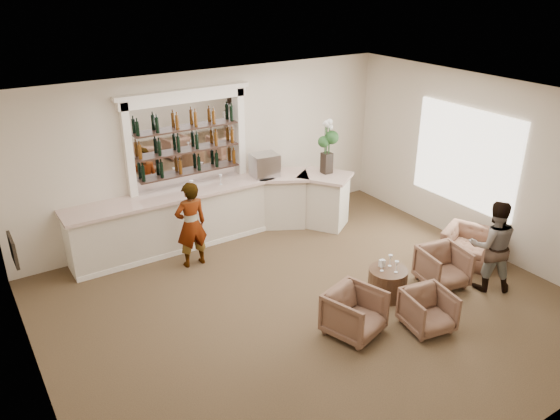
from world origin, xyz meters
The scene contains 19 objects.
ground centered at (0.00, 0.00, 0.00)m, with size 8.00×8.00×0.00m, color brown.
room_shell centered at (0.16, 0.71, 2.34)m, with size 8.04×7.02×3.32m.
bar_counter centered at (-0.16, 3.00, 0.57)m, with size 5.72×1.80×1.14m.
back_bar_alcove centered at (-0.50, 3.41, 2.03)m, with size 2.64×0.25×3.00m.
cocktail_table centered at (1.27, -0.41, 0.25)m, with size 0.64×0.64×0.50m, color #48331F.
sommelier centered at (-1.00, 2.31, 0.81)m, with size 0.59×0.39×1.62m, color gray.
guest centered at (2.90, -1.13, 0.80)m, with size 0.78×0.61×1.60m, color gray.
armchair_left centered at (0.15, -0.90, 0.36)m, with size 0.76×0.78×0.71m, color brown.
armchair_center centered at (1.17, -1.41, 0.32)m, with size 0.67×0.69×0.63m, color brown.
armchair_right centered at (2.33, -0.64, 0.34)m, with size 0.73×0.75×0.68m, color brown.
armchair_far centered at (3.40, -0.35, 0.31)m, with size 0.95×0.83×0.62m, color brown.
espresso_machine centered at (0.97, 3.00, 1.37)m, with size 0.53×0.44×0.46m, color #ACACB1.
flower_vase centered at (2.14, 2.46, 1.78)m, with size 0.30×0.30×1.14m.
wine_glass_bar_left centered at (-0.02, 3.04, 1.25)m, with size 0.07×0.07×0.21m, color white, non-canonical shape.
wine_glass_bar_right centered at (-0.63, 3.05, 1.25)m, with size 0.07×0.07×0.21m, color white, non-canonical shape.
wine_glass_tbl_a centered at (1.15, -0.38, 0.60)m, with size 0.07×0.07×0.21m, color white, non-canonical shape.
wine_glass_tbl_b centered at (1.37, -0.33, 0.60)m, with size 0.07×0.07×0.21m, color white, non-canonical shape.
wine_glass_tbl_c centered at (1.31, -0.54, 0.60)m, with size 0.07×0.07×0.21m, color white, non-canonical shape.
napkin_holder centered at (1.25, -0.27, 0.56)m, with size 0.08×0.08×0.12m, color white.
Camera 1 is at (-4.42, -6.00, 5.03)m, focal length 35.00 mm.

